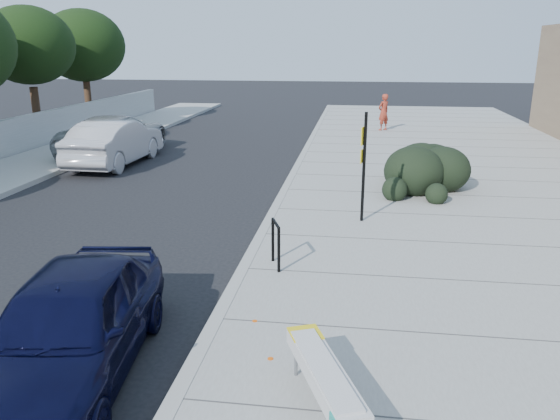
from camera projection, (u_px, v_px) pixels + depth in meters
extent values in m
plane|color=black|center=(243.00, 276.00, 10.32)|extent=(120.00, 120.00, 0.00)
cube|color=gray|center=(491.00, 209.00, 14.29)|extent=(11.20, 50.00, 0.15)
cube|color=#9E9E99|center=(280.00, 200.00, 15.03)|extent=(0.22, 50.00, 0.17)
cube|color=#9E9E99|center=(12.00, 190.00, 16.10)|extent=(0.22, 50.00, 0.17)
cylinder|color=#332114|center=(37.00, 114.00, 24.91)|extent=(0.36, 0.36, 2.40)
ellipsoid|color=black|center=(28.00, 45.00, 24.05)|extent=(4.00, 4.00, 3.40)
cylinder|color=#332114|center=(88.00, 103.00, 29.66)|extent=(0.36, 0.36, 2.40)
ellipsoid|color=black|center=(83.00, 45.00, 28.79)|extent=(4.40, 4.40, 3.74)
cylinder|color=gray|center=(296.00, 363.00, 6.89)|extent=(0.04, 0.04, 0.36)
cylinder|color=gray|center=(315.00, 360.00, 6.95)|extent=(0.04, 0.04, 0.36)
cylinder|color=gray|center=(314.00, 385.00, 6.17)|extent=(0.58, 1.35, 0.03)
cylinder|color=gray|center=(335.00, 382.00, 6.23)|extent=(0.58, 1.35, 0.03)
cube|color=#B2B2B2|center=(324.00, 374.00, 6.16)|extent=(1.07, 1.90, 0.20)
cube|color=yellow|center=(305.00, 333.00, 6.83)|extent=(0.50, 0.50, 0.02)
cylinder|color=black|center=(279.00, 250.00, 9.99)|extent=(0.06, 0.06, 0.86)
cylinder|color=black|center=(273.00, 240.00, 10.51)|extent=(0.06, 0.06, 0.86)
cylinder|color=black|center=(276.00, 223.00, 10.13)|extent=(0.24, 0.54, 0.06)
cube|color=black|center=(364.00, 168.00, 12.71)|extent=(0.07, 0.07, 2.59)
cube|color=yellow|center=(363.00, 136.00, 12.52)|extent=(0.10, 0.29, 0.42)
cube|color=yellow|center=(362.00, 156.00, 12.65)|extent=(0.09, 0.27, 0.32)
ellipsoid|color=black|center=(423.00, 161.00, 16.17)|extent=(2.27, 4.08, 1.48)
imported|color=black|center=(70.00, 325.00, 6.99)|extent=(2.24, 4.46, 1.46)
imported|color=silver|center=(115.00, 142.00, 19.78)|extent=(1.86, 5.01, 1.64)
imported|color=#96989B|center=(115.00, 135.00, 21.71)|extent=(2.76, 5.74, 1.58)
imported|color=#9B3221|center=(384.00, 112.00, 26.94)|extent=(0.76, 0.75, 1.78)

